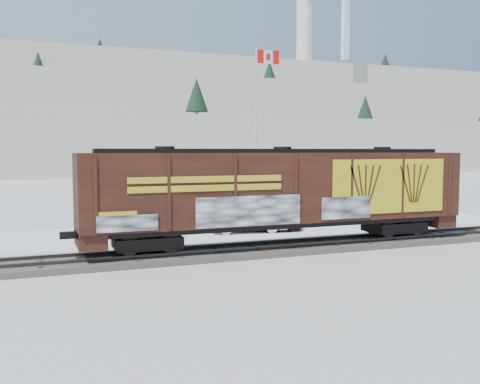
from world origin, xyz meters
name	(u,v)px	position (x,y,z in m)	size (l,w,h in m)	color
ground	(290,250)	(0.00, 0.00, 0.00)	(500.00, 500.00, 0.00)	white
rail_track	(290,247)	(0.00, 0.00, 0.15)	(50.00, 3.40, 0.43)	#59544C
parking_strip	(238,229)	(0.00, 7.50, 0.01)	(40.00, 8.00, 0.03)	white
hillside	(75,119)	(-0.05, 139.79, 14.37)	(360.00, 110.00, 93.00)	white
hopper_railcar	(282,190)	(-0.47, -0.01, 3.06)	(19.98, 3.06, 4.72)	black
flagpole	(257,155)	(3.43, 12.34, 4.77)	(2.30, 0.90, 12.66)	silver
car_silver	(198,219)	(-2.48, 8.11, 0.75)	(1.69, 4.20, 1.43)	silver
car_white	(247,219)	(0.06, 6.03, 0.83)	(1.69, 4.85, 1.60)	silver
car_dark	(265,219)	(1.47, 6.53, 0.72)	(1.92, 4.72, 1.37)	black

